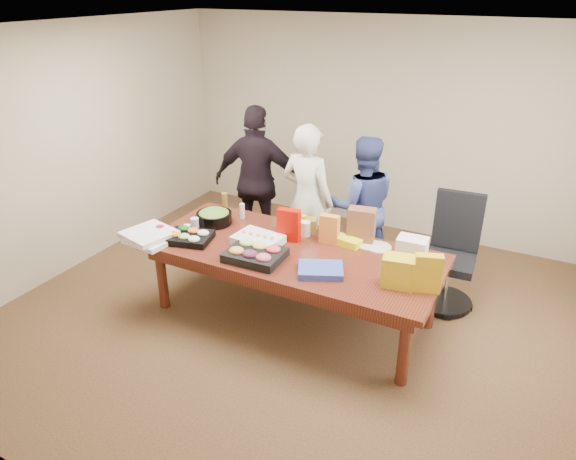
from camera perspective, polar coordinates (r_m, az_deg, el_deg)
The scene contains 36 objects.
floor at distance 5.37m, azimuth 0.46°, elevation -9.34°, with size 5.50×5.00×0.02m, color #47301E.
ceiling at distance 4.43m, azimuth 0.59°, elevation 20.98°, with size 5.50×5.00×0.02m, color white.
wall_back at distance 6.95m, azimuth 10.07°, elevation 10.85°, with size 5.50×0.04×2.70m, color beige.
wall_front at distance 2.99m, azimuth -22.23°, elevation -11.50°, with size 5.50×0.04×2.70m, color beige.
wall_left at distance 6.40m, azimuth -22.26°, elevation 8.09°, with size 0.04×5.00×2.70m, color beige.
conference_table at distance 5.16m, azimuth 0.48°, elevation -5.83°, with size 2.80×1.20×0.75m, color #4C1C0F.
office_chair at distance 5.48m, azimuth 17.08°, elevation -2.80°, with size 0.57×0.57×1.13m, color black.
person_center at distance 5.81m, azimuth 2.10°, elevation 3.23°, with size 0.63×0.41×1.72m, color silver.
person_right at distance 5.89m, azimuth 7.99°, elevation 2.59°, with size 0.77×0.60×1.59m, color #39478A.
person_left at distance 6.24m, azimuth -3.27°, elevation 5.22°, with size 1.06×0.44×1.81m, color black.
veggie_tray at distance 5.22m, azimuth -10.66°, elevation -0.81°, with size 0.43×0.33×0.06m, color black.
fruit_tray at distance 4.81m, azimuth -3.58°, elevation -2.70°, with size 0.51×0.40×0.08m, color black.
sheet_cake at distance 5.09m, azimuth -3.27°, elevation -1.06°, with size 0.45×0.33×0.08m, color white.
salad_bowl at distance 5.55m, azimuth -8.00°, elevation 1.30°, with size 0.37×0.37×0.12m, color black.
chip_bag_blue at distance 4.59m, azimuth 3.55°, elevation -4.35°, with size 0.39×0.29×0.06m, color #364CBA.
chip_bag_red at distance 5.10m, azimuth 0.08°, elevation 0.56°, with size 0.22×0.09×0.32m, color #B40A00.
chip_bag_yellow at distance 4.41m, azimuth 14.90°, elevation -4.55°, with size 0.22×0.09×0.33m, color gold.
chip_bag_orange at distance 5.06m, azimuth 4.51°, elevation 0.09°, with size 0.18×0.08×0.29m, color orange.
mayo_jar at distance 5.22m, azimuth 1.90°, elevation 0.14°, with size 0.10×0.10×0.15m, color white.
mustard_bottle at distance 5.34m, azimuth 1.76°, elevation 0.80°, with size 0.06×0.06×0.16m, color yellow.
dressing_bottle at distance 5.83m, azimuth -6.86°, elevation 3.04°, with size 0.07×0.07×0.20m, color brown.
ranch_bottle at distance 5.63m, azimuth -4.98°, elevation 2.08°, with size 0.05×0.05×0.16m, color silver.
banana_bunch at distance 5.07m, azimuth 6.62°, elevation -1.33°, with size 0.23×0.13×0.08m, color #F6F713.
bread_loaf at distance 5.37m, azimuth 1.51°, elevation 0.72°, with size 0.30×0.13×0.12m, color olive.
kraft_bag at distance 5.12m, azimuth 7.96°, elevation 0.52°, with size 0.26×0.15×0.34m, color brown.
red_cup at distance 5.37m, azimuth -13.65°, elevation -0.11°, with size 0.08×0.08×0.11m, color #AF0F28.
clear_cup_a at distance 5.36m, azimuth -10.87°, elevation 0.06°, with size 0.07×0.07×0.10m, color white.
clear_cup_b at distance 5.45m, azimuth -10.07°, elevation 0.69°, with size 0.09×0.09×0.12m, color silver.
pizza_box_lower at distance 5.31m, azimuth -14.42°, elevation -0.87°, with size 0.43×0.43×0.05m, color white.
pizza_box_upper at distance 5.29m, azimuth -14.83°, elevation -0.41°, with size 0.43×0.43×0.05m, color white.
plate_a at distance 5.08m, azimuth 9.76°, elevation -1.84°, with size 0.25×0.25×0.01m, color beige.
plate_b at distance 5.11m, azimuth 8.76°, elevation -1.60°, with size 0.24×0.24×0.01m, color silver.
dip_bowl_a at distance 5.13m, azimuth 5.61°, elevation -0.97°, with size 0.16×0.16×0.06m, color beige.
dip_bowl_b at distance 5.40m, azimuth -0.52°, elevation 0.51°, with size 0.14×0.14×0.06m, color beige.
grocery_bag_white at distance 4.76m, azimuth 13.22°, elevation -2.37°, with size 0.26×0.18×0.28m, color white.
grocery_bag_yellow at distance 4.45m, azimuth 11.86°, elevation -4.40°, with size 0.27×0.18×0.27m, color gold.
Camera 1 is at (1.99, -3.94, 3.05)m, focal length 32.83 mm.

